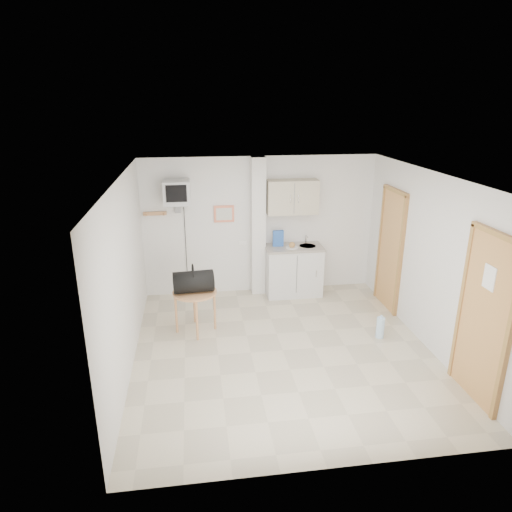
{
  "coord_description": "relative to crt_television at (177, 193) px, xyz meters",
  "views": [
    {
      "loc": [
        -1.19,
        -5.66,
        3.44
      ],
      "look_at": [
        -0.31,
        0.6,
        1.25
      ],
      "focal_mm": 32.0,
      "sensor_mm": 36.0,
      "label": 1
    }
  ],
  "objects": [
    {
      "name": "crt_television",
      "position": [
        0.0,
        0.0,
        0.0
      ],
      "size": [
        0.44,
        0.45,
        2.15
      ],
      "color": "slate",
      "rests_on": "ground"
    },
    {
      "name": "ground",
      "position": [
        1.45,
        -2.02,
        -1.94
      ],
      "size": [
        4.5,
        4.5,
        0.0
      ],
      "primitive_type": "plane",
      "color": "beige",
      "rests_on": "ground"
    },
    {
      "name": "water_bottle",
      "position": [
        2.98,
        -1.85,
        -1.77
      ],
      "size": [
        0.12,
        0.12,
        0.37
      ],
      "color": "#B3DAF8",
      "rests_on": "ground"
    },
    {
      "name": "round_table",
      "position": [
        0.23,
        -1.25,
        -1.35
      ],
      "size": [
        0.67,
        0.67,
        0.67
      ],
      "rotation": [
        0.0,
        0.0,
        0.05
      ],
      "color": "#B77D50",
      "rests_on": "ground"
    },
    {
      "name": "kitchenette",
      "position": [
        2.02,
        -0.02,
        -1.13
      ],
      "size": [
        1.03,
        0.58,
        2.1
      ],
      "color": "silver",
      "rests_on": "ground"
    },
    {
      "name": "room_envelope",
      "position": [
        1.69,
        -1.93,
        -0.4
      ],
      "size": [
        4.24,
        4.54,
        2.55
      ],
      "color": "white",
      "rests_on": "ground"
    },
    {
      "name": "duffel_bag",
      "position": [
        0.21,
        -1.27,
        -1.1
      ],
      "size": [
        0.63,
        0.38,
        0.45
      ],
      "rotation": [
        0.0,
        0.0,
        0.09
      ],
      "color": "black",
      "rests_on": "round_table"
    }
  ]
}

